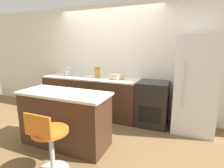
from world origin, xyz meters
TOP-DOWN VIEW (x-y plane):
  - ground_plane at (0.00, 0.00)m, footprint 14.00×14.00m
  - wall_back at (0.00, 0.68)m, footprint 8.00×0.06m
  - back_counter at (-0.35, 0.34)m, footprint 2.35×0.63m
  - kitchen_island at (-0.06, -1.02)m, footprint 1.51×0.63m
  - oven_range at (1.15, 0.33)m, footprint 0.63×0.64m
  - refrigerator at (1.93, 0.33)m, footprint 0.74×0.66m
  - stool_chair at (0.20, -1.69)m, footprint 0.46×0.46m
  - kettle at (-0.99, 0.37)m, footprint 0.18×0.18m
  - mixing_bowl at (0.32, 0.37)m, footprint 0.29×0.29m
  - canister_jar at (-0.17, 0.37)m, footprint 0.13×0.13m

SIDE VIEW (x-z plane):
  - ground_plane at x=0.00m, z-range 0.00..0.00m
  - stool_chair at x=0.20m, z-range 0.00..0.87m
  - back_counter at x=-0.35m, z-range 0.00..0.92m
  - kitchen_island at x=-0.06m, z-range 0.00..0.92m
  - oven_range at x=1.15m, z-range 0.00..0.92m
  - refrigerator at x=1.93m, z-range 0.00..1.84m
  - mixing_bowl at x=0.32m, z-range 0.92..1.03m
  - kettle at x=-0.99m, z-range 0.90..1.11m
  - canister_jar at x=-0.17m, z-range 0.92..1.15m
  - wall_back at x=0.00m, z-range 0.00..2.60m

